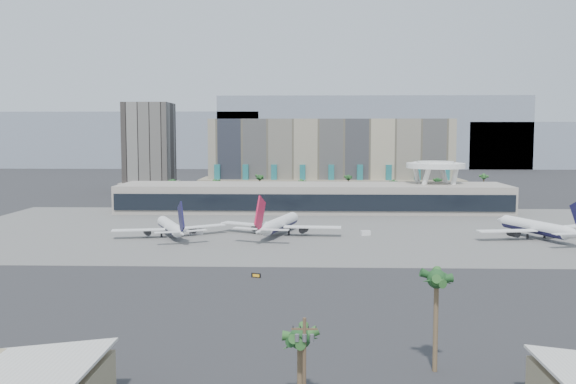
{
  "coord_description": "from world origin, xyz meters",
  "views": [
    {
      "loc": [
        -1.47,
        -172.51,
        34.5
      ],
      "look_at": [
        -8.55,
        40.0,
        14.91
      ],
      "focal_mm": 40.0,
      "sensor_mm": 36.0,
      "label": 1
    }
  ],
  "objects_px": {
    "airliner_centre": "(278,224)",
    "taxiway_sign": "(256,275)",
    "airliner_right": "(538,227)",
    "service_vehicle_b": "(365,233)",
    "utility_pole": "(304,357)",
    "service_vehicle_a": "(196,231)",
    "airliner_left": "(171,227)"
  },
  "relations": [
    {
      "from": "airliner_centre",
      "to": "taxiway_sign",
      "type": "height_order",
      "value": "airliner_centre"
    },
    {
      "from": "airliner_right",
      "to": "service_vehicle_b",
      "type": "xyz_separation_m",
      "value": [
        -55.59,
        5.6,
        -3.03
      ]
    },
    {
      "from": "airliner_right",
      "to": "service_vehicle_b",
      "type": "distance_m",
      "value": 55.96
    },
    {
      "from": "utility_pole",
      "to": "airliner_centre",
      "type": "bearing_deg",
      "value": 94.08
    },
    {
      "from": "utility_pole",
      "to": "taxiway_sign",
      "type": "distance_m",
      "value": 75.38
    },
    {
      "from": "airliner_centre",
      "to": "taxiway_sign",
      "type": "xyz_separation_m",
      "value": [
        -2.3,
        -64.08,
        -3.31
      ]
    },
    {
      "from": "utility_pole",
      "to": "taxiway_sign",
      "type": "relative_size",
      "value": 5.12
    },
    {
      "from": "service_vehicle_a",
      "to": "service_vehicle_b",
      "type": "bearing_deg",
      "value": -13.25
    },
    {
      "from": "airliner_right",
      "to": "service_vehicle_a",
      "type": "height_order",
      "value": "airliner_right"
    },
    {
      "from": "utility_pole",
      "to": "airliner_left",
      "type": "relative_size",
      "value": 0.32
    },
    {
      "from": "airliner_centre",
      "to": "service_vehicle_b",
      "type": "height_order",
      "value": "airliner_centre"
    },
    {
      "from": "utility_pole",
      "to": "airliner_centre",
      "type": "relative_size",
      "value": 0.28
    },
    {
      "from": "service_vehicle_a",
      "to": "airliner_left",
      "type": "bearing_deg",
      "value": -158.22
    },
    {
      "from": "airliner_left",
      "to": "service_vehicle_b",
      "type": "distance_m",
      "value": 65.32
    },
    {
      "from": "airliner_right",
      "to": "airliner_left",
      "type": "bearing_deg",
      "value": 159.11
    },
    {
      "from": "utility_pole",
      "to": "taxiway_sign",
      "type": "xyz_separation_m",
      "value": [
        -12.14,
        74.1,
        -6.61
      ]
    },
    {
      "from": "airliner_centre",
      "to": "service_vehicle_a",
      "type": "bearing_deg",
      "value": -165.1
    },
    {
      "from": "airliner_left",
      "to": "service_vehicle_a",
      "type": "xyz_separation_m",
      "value": [
        7.44,
        5.25,
        -2.32
      ]
    },
    {
      "from": "utility_pole",
      "to": "airliner_right",
      "type": "bearing_deg",
      "value": 60.53
    },
    {
      "from": "taxiway_sign",
      "to": "service_vehicle_a",
      "type": "bearing_deg",
      "value": 131.62
    },
    {
      "from": "service_vehicle_a",
      "to": "service_vehicle_b",
      "type": "height_order",
      "value": "service_vehicle_a"
    },
    {
      "from": "airliner_right",
      "to": "taxiway_sign",
      "type": "distance_m",
      "value": 105.39
    },
    {
      "from": "airliner_right",
      "to": "taxiway_sign",
      "type": "bearing_deg",
      "value": -166.81
    },
    {
      "from": "service_vehicle_a",
      "to": "service_vehicle_b",
      "type": "distance_m",
      "value": 57.6
    },
    {
      "from": "utility_pole",
      "to": "airliner_right",
      "type": "relative_size",
      "value": 0.29
    },
    {
      "from": "airliner_right",
      "to": "taxiway_sign",
      "type": "relative_size",
      "value": 17.93
    },
    {
      "from": "service_vehicle_b",
      "to": "taxiway_sign",
      "type": "xyz_separation_m",
      "value": [
        -31.73,
        -64.51,
        -0.28
      ]
    },
    {
      "from": "airliner_right",
      "to": "service_vehicle_a",
      "type": "bearing_deg",
      "value": 156.45
    },
    {
      "from": "utility_pole",
      "to": "airliner_centre",
      "type": "distance_m",
      "value": 138.58
    },
    {
      "from": "taxiway_sign",
      "to": "utility_pole",
      "type": "bearing_deg",
      "value": -60.98
    },
    {
      "from": "utility_pole",
      "to": "service_vehicle_a",
      "type": "xyz_separation_m",
      "value": [
        -38.01,
        138.43,
        -6.02
      ]
    },
    {
      "from": "airliner_left",
      "to": "taxiway_sign",
      "type": "relative_size",
      "value": 15.85
    }
  ]
}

